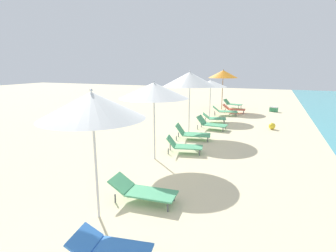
{
  "coord_description": "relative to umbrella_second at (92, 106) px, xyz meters",
  "views": [
    {
      "loc": [
        2.76,
        0.08,
        3.15
      ],
      "look_at": [
        -0.1,
        7.25,
        1.4
      ],
      "focal_mm": 28.19,
      "sensor_mm": 36.0,
      "label": 1
    }
  ],
  "objects": [
    {
      "name": "lounger_farthest_inland",
      "position": [
        0.79,
        14.17,
        -2.1
      ],
      "size": [
        1.54,
        0.74,
        0.59
      ],
      "rotation": [
        0.0,
        0.0,
        0.06
      ],
      "color": "#D8593F",
      "rests_on": "ground"
    },
    {
      "name": "umbrella_fifth",
      "position": [
        -0.31,
        11.74,
        -0.28
      ],
      "size": [
        1.98,
        1.98,
        2.39
      ],
      "color": "silver",
      "rests_on": "ground"
    },
    {
      "name": "lounger_second_shoreside",
      "position": [
        0.56,
        0.94,
        -2.13
      ],
      "size": [
        1.61,
        0.72,
        0.55
      ],
      "rotation": [
        0.0,
        0.0,
        0.08
      ],
      "color": "#4CA572",
      "rests_on": "ground"
    },
    {
      "name": "lounger_farthest_shoreside",
      "position": [
        0.36,
        16.49,
        -2.08
      ],
      "size": [
        1.46,
        0.91,
        0.65
      ],
      "rotation": [
        0.0,
        0.0,
        -0.22
      ],
      "color": "#4CA572",
      "rests_on": "ground"
    },
    {
      "name": "lounger_second_inland",
      "position": [
        1.05,
        -1.13,
        -2.09
      ],
      "size": [
        1.34,
        0.81,
        0.53
      ],
      "rotation": [
        0.0,
        0.0,
        0.16
      ],
      "color": "blue",
      "rests_on": "ground"
    },
    {
      "name": "beach_ball",
      "position": [
        3.33,
        9.99,
        -2.24
      ],
      "size": [
        0.33,
        0.33,
        0.33
      ],
      "primitive_type": "sphere",
      "color": "yellow",
      "rests_on": "ground"
    },
    {
      "name": "cooler_box",
      "position": [
        3.38,
        15.77,
        -2.23
      ],
      "size": [
        0.59,
        0.5,
        0.35
      ],
      "color": "#338C59",
      "rests_on": "ground"
    },
    {
      "name": "umbrella_third",
      "position": [
        -0.4,
        3.74,
        -0.03
      ],
      "size": [
        2.3,
        2.3,
        2.69
      ],
      "color": "silver",
      "rests_on": "ground"
    },
    {
      "name": "lounger_fifth_inland",
      "position": [
        0.21,
        10.56,
        -2.13
      ],
      "size": [
        1.43,
        0.94,
        0.53
      ],
      "rotation": [
        0.0,
        0.0,
        0.23
      ],
      "color": "#4CA572",
      "rests_on": "ground"
    },
    {
      "name": "lounger_fourth_inland",
      "position": [
        0.06,
        6.63,
        -2.12
      ],
      "size": [
        1.6,
        0.97,
        0.67
      ],
      "rotation": [
        0.0,
        0.0,
        0.19
      ],
      "color": "#4CA572",
      "rests_on": "ground"
    },
    {
      "name": "umbrella_farthest",
      "position": [
        -0.25,
        15.47,
        0.19
      ],
      "size": [
        2.13,
        2.13,
        2.94
      ],
      "color": "olive",
      "rests_on": "ground"
    },
    {
      "name": "umbrella_fourth",
      "position": [
        -0.39,
        7.7,
        0.16
      ],
      "size": [
        2.46,
        2.46,
        2.95
      ],
      "color": "silver",
      "rests_on": "ground"
    },
    {
      "name": "lounger_fifth_shoreside",
      "position": [
        0.38,
        12.99,
        -2.09
      ],
      "size": [
        1.72,
        1.03,
        0.61
      ],
      "rotation": [
        0.0,
        0.0,
        0.24
      ],
      "color": "#4CA572",
      "rests_on": "ground"
    },
    {
      "name": "lounger_fourth_shoreside",
      "position": [
        0.43,
        8.82,
        -2.1
      ],
      "size": [
        1.53,
        0.79,
        0.67
      ],
      "rotation": [
        0.0,
        0.0,
        -0.07
      ],
      "color": "#4CA572",
      "rests_on": "ground"
    },
    {
      "name": "umbrella_second",
      "position": [
        0.0,
        0.0,
        0.0
      ],
      "size": [
        2.08,
        2.08,
        2.73
      ],
      "color": "silver",
      "rests_on": "ground"
    },
    {
      "name": "lounger_third_shoreside",
      "position": [
        0.32,
        4.73,
        -2.11
      ],
      "size": [
        1.41,
        0.85,
        0.62
      ],
      "rotation": [
        0.0,
        0.0,
        0.22
      ],
      "color": "#4CA572",
      "rests_on": "ground"
    }
  ]
}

